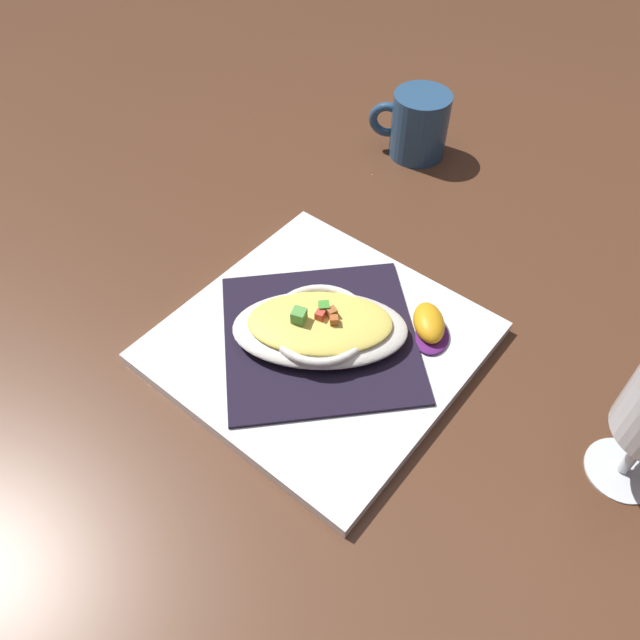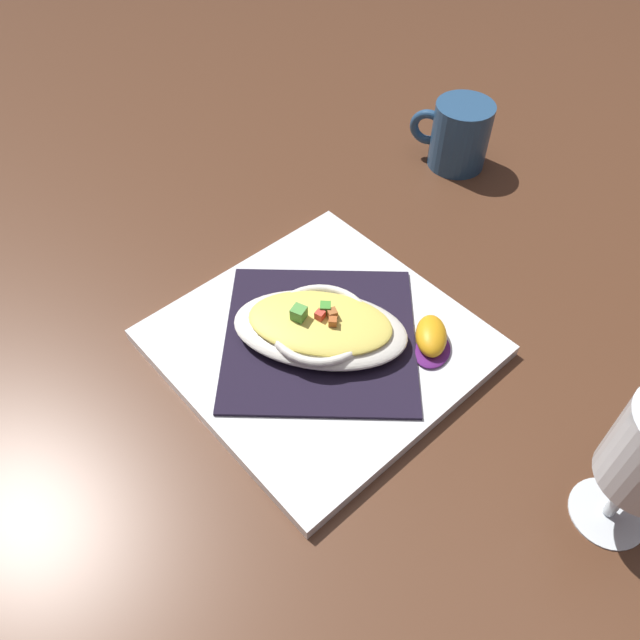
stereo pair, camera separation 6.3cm
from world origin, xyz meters
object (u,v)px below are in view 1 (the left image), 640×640
object	(u,v)px
square_plate	(320,343)
gratin_dish	(320,326)
orange_garnish	(429,325)
coffee_mug	(418,128)

from	to	relation	value
square_plate	gratin_dish	size ratio (longest dim) A/B	1.42
orange_garnish	coffee_mug	size ratio (longest dim) A/B	0.61
square_plate	coffee_mug	size ratio (longest dim) A/B	2.67
gratin_dish	square_plate	bearing A→B (deg)	-161.43
orange_garnish	coffee_mug	world-z (taller)	coffee_mug
coffee_mug	orange_garnish	bearing A→B (deg)	111.31
orange_garnish	gratin_dish	bearing A→B (deg)	29.45
orange_garnish	coffee_mug	distance (m)	0.35
gratin_dish	orange_garnish	distance (m)	0.12
square_plate	gratin_dish	xyz separation A→B (m)	(0.00, 0.00, 0.03)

